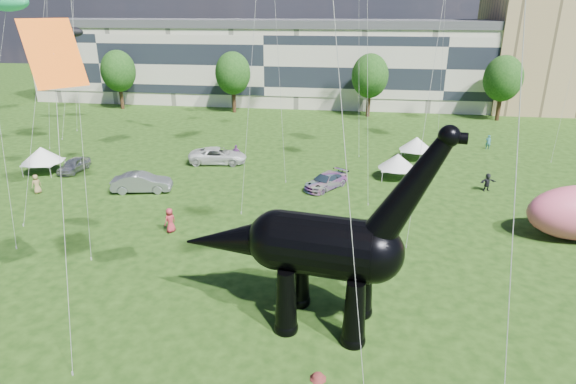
# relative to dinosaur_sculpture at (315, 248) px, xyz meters

# --- Properties ---
(ground) EXTENTS (220.00, 220.00, 0.00)m
(ground) POSITION_rel_dinosaur_sculpture_xyz_m (-4.97, -3.05, -4.12)
(ground) COLOR #16330C
(ground) RESTS_ON ground
(terrace_row) EXTENTS (78.00, 11.00, 12.00)m
(terrace_row) POSITION_rel_dinosaur_sculpture_xyz_m (-12.97, 58.95, 1.88)
(terrace_row) COLOR beige
(terrace_row) RESTS_ON ground
(tree_far_left) EXTENTS (5.20, 5.20, 9.44)m
(tree_far_left) POSITION_rel_dinosaur_sculpture_xyz_m (-34.97, 49.95, 2.17)
(tree_far_left) COLOR #382314
(tree_far_left) RESTS_ON ground
(tree_mid_left) EXTENTS (5.20, 5.20, 9.44)m
(tree_mid_left) POSITION_rel_dinosaur_sculpture_xyz_m (-16.97, 49.95, 2.17)
(tree_mid_left) COLOR #382314
(tree_mid_left) RESTS_ON ground
(tree_mid_right) EXTENTS (5.20, 5.20, 9.44)m
(tree_mid_right) POSITION_rel_dinosaur_sculpture_xyz_m (3.03, 49.95, 2.17)
(tree_mid_right) COLOR #382314
(tree_mid_right) RESTS_ON ground
(tree_far_right) EXTENTS (5.20, 5.20, 9.44)m
(tree_far_right) POSITION_rel_dinosaur_sculpture_xyz_m (21.03, 49.95, 2.17)
(tree_far_right) COLOR #382314
(tree_far_right) RESTS_ON ground
(dinosaur_sculpture) EXTENTS (13.41, 4.33, 10.91)m
(dinosaur_sculpture) POSITION_rel_dinosaur_sculpture_xyz_m (0.00, 0.00, 0.00)
(dinosaur_sculpture) COLOR black
(dinosaur_sculpture) RESTS_ON ground
(car_silver) EXTENTS (1.78, 3.98, 1.33)m
(car_silver) POSITION_rel_dinosaur_sculpture_xyz_m (-25.25, 20.21, -3.46)
(car_silver) COLOR #B7B6BB
(car_silver) RESTS_ON ground
(car_grey) EXTENTS (5.27, 2.78, 1.65)m
(car_grey) POSITION_rel_dinosaur_sculpture_xyz_m (-16.42, 16.06, -3.30)
(car_grey) COLOR gray
(car_grey) RESTS_ON ground
(car_white) EXTENTS (6.07, 3.38, 1.61)m
(car_white) POSITION_rel_dinosaur_sculpture_xyz_m (-12.22, 24.86, -3.32)
(car_white) COLOR silver
(car_white) RESTS_ON ground
(car_dark) EXTENTS (4.17, 4.88, 1.34)m
(car_dark) POSITION_rel_dinosaur_sculpture_xyz_m (-0.79, 19.19, -3.45)
(car_dark) COLOR #595960
(car_dark) RESTS_ON ground
(gazebo_near) EXTENTS (3.68, 3.68, 2.40)m
(gazebo_near) POSITION_rel_dinosaur_sculpture_xyz_m (5.50, 22.73, -2.44)
(gazebo_near) COLOR silver
(gazebo_near) RESTS_ON ground
(gazebo_far) EXTENTS (4.14, 4.14, 2.39)m
(gazebo_far) POSITION_rel_dinosaur_sculpture_xyz_m (7.83, 29.27, -2.44)
(gazebo_far) COLOR white
(gazebo_far) RESTS_ON ground
(gazebo_left) EXTENTS (3.99, 3.99, 2.58)m
(gazebo_left) POSITION_rel_dinosaur_sculpture_xyz_m (-27.86, 19.42, -2.31)
(gazebo_left) COLOR white
(gazebo_left) RESTS_ON ground
(visitors) EXTENTS (42.11, 41.17, 1.89)m
(visitors) POSITION_rel_dinosaur_sculpture_xyz_m (-2.79, 11.72, -3.26)
(visitors) COLOR #327F38
(visitors) RESTS_ON ground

